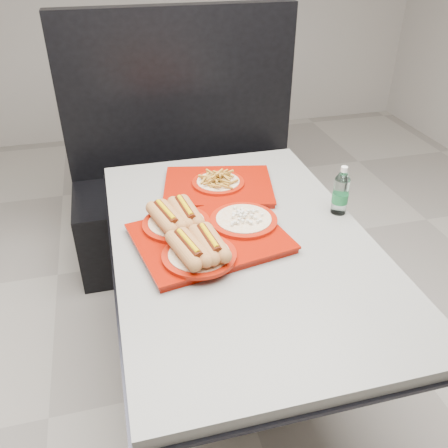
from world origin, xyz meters
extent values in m
plane|color=#A09A90|center=(0.00, 0.00, 0.00)|extent=(6.00, 6.00, 0.00)
cylinder|color=black|center=(0.00, 0.00, 0.03)|extent=(0.52, 0.52, 0.05)
cylinder|color=black|center=(0.00, 0.00, 0.38)|extent=(0.11, 0.11, 0.66)
cube|color=black|center=(0.00, 0.00, 0.70)|extent=(0.92, 1.42, 0.01)
cube|color=gray|center=(0.00, 0.00, 0.73)|extent=(0.90, 1.40, 0.04)
cube|color=black|center=(0.00, 1.02, 0.23)|extent=(1.30, 0.55, 0.45)
cube|color=black|center=(0.00, 1.26, 0.80)|extent=(1.30, 0.10, 1.10)
cube|color=#880F03|center=(-0.12, 0.00, 0.76)|extent=(0.55, 0.47, 0.02)
cube|color=#880F03|center=(-0.12, 0.00, 0.77)|extent=(0.57, 0.48, 0.01)
cylinder|color=#961405|center=(-0.18, -0.11, 0.78)|extent=(0.24, 0.24, 0.01)
cylinder|color=silver|center=(-0.18, -0.11, 0.79)|extent=(0.20, 0.20, 0.01)
cylinder|color=#961405|center=(-0.22, 0.09, 0.78)|extent=(0.24, 0.24, 0.01)
cylinder|color=silver|center=(-0.22, 0.09, 0.79)|extent=(0.20, 0.20, 0.01)
cylinder|color=#961405|center=(0.02, 0.06, 0.78)|extent=(0.24, 0.24, 0.01)
cylinder|color=silver|center=(0.02, 0.06, 0.79)|extent=(0.20, 0.20, 0.01)
cube|color=#880F03|center=(0.01, 0.37, 0.76)|extent=(0.50, 0.42, 0.02)
cube|color=#880F03|center=(0.01, 0.37, 0.77)|extent=(0.51, 0.44, 0.01)
cylinder|color=#961405|center=(0.01, 0.37, 0.78)|extent=(0.22, 0.22, 0.01)
cylinder|color=silver|center=(0.01, 0.37, 0.79)|extent=(0.18, 0.18, 0.00)
cylinder|color=silver|center=(0.41, 0.08, 0.82)|extent=(0.06, 0.06, 0.14)
cylinder|color=#1B6E38|center=(0.41, 0.08, 0.81)|extent=(0.06, 0.06, 0.04)
cone|color=silver|center=(0.41, 0.08, 0.91)|extent=(0.06, 0.06, 0.03)
cylinder|color=silver|center=(0.41, 0.08, 0.93)|extent=(0.02, 0.02, 0.02)
camera|label=1|loc=(-0.41, -1.34, 1.69)|focal=38.00mm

